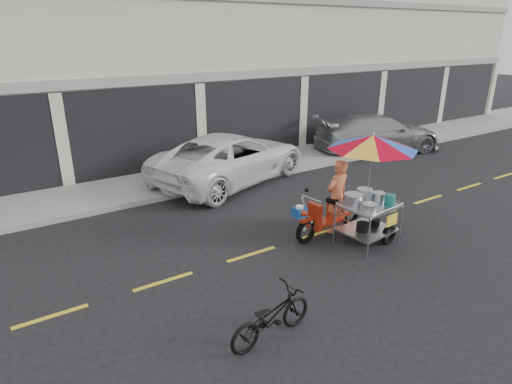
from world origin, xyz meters
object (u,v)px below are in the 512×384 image
silver_pickup (378,133)px  food_vendor_rig (358,173)px  white_pickup (231,157)px  near_bicycle (271,316)px

silver_pickup → food_vendor_rig: (-6.39, -5.15, 0.84)m
white_pickup → near_bicycle: bearing=136.0°
food_vendor_rig → near_bicycle: bearing=-158.9°
silver_pickup → food_vendor_rig: bearing=144.8°
near_bicycle → white_pickup: bearing=-31.6°
near_bicycle → food_vendor_rig: bearing=-69.2°
white_pickup → food_vendor_rig: bearing=165.1°
white_pickup → near_bicycle: white_pickup is taller
white_pickup → silver_pickup: size_ratio=1.08×
white_pickup → silver_pickup: (6.75, 0.03, -0.03)m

